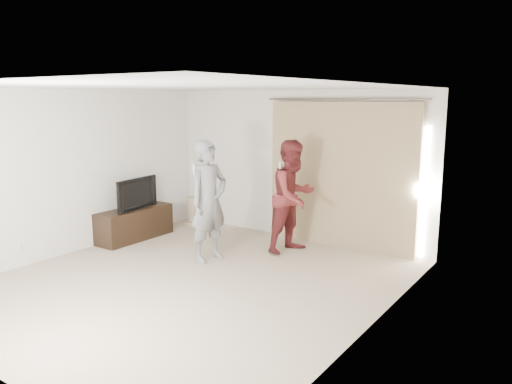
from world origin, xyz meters
TOP-DOWN VIEW (x-y plane):
  - floor at (0.00, 0.00)m, footprint 5.50×5.50m
  - wall_back at (0.00, 2.75)m, footprint 5.00×0.04m
  - wall_left at (-2.50, -0.00)m, footprint 0.04×5.50m
  - ceiling at (0.00, 0.00)m, footprint 5.00×5.50m
  - curtain at (0.91, 2.68)m, footprint 2.80×0.11m
  - tv_console at (-2.27, 1.03)m, footprint 0.49×1.42m
  - tv at (-2.27, 1.03)m, footprint 0.23×0.96m
  - scratching_post at (-2.10, 2.40)m, footprint 0.41×0.41m
  - person_man at (-0.42, 0.89)m, footprint 0.55×0.74m
  - person_woman at (0.41, 2.00)m, footprint 0.87×1.02m

SIDE VIEW (x-z plane):
  - floor at x=0.00m, z-range 0.00..0.00m
  - scratching_post at x=-2.10m, z-range -0.05..0.50m
  - tv_console at x=-2.27m, z-range 0.00..0.55m
  - tv at x=-2.27m, z-range 0.55..1.10m
  - person_woman at x=0.41m, z-range 0.00..1.82m
  - person_man at x=-0.42m, z-range 0.00..1.84m
  - curtain at x=0.91m, z-range -0.02..2.43m
  - wall_left at x=-2.50m, z-range 0.00..2.60m
  - wall_back at x=0.00m, z-range 0.00..2.60m
  - ceiling at x=0.00m, z-range 2.60..2.60m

